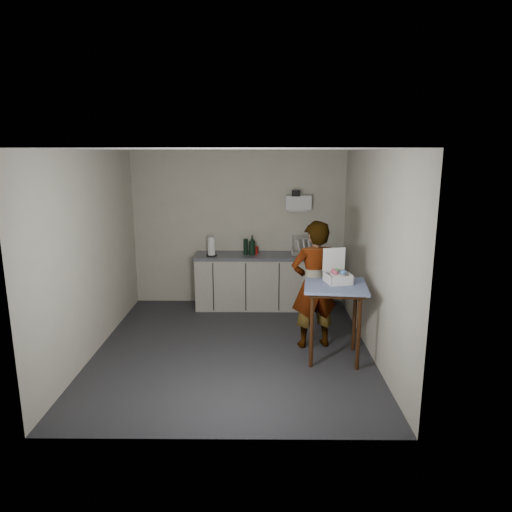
{
  "coord_description": "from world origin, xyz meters",
  "views": [
    {
      "loc": [
        0.35,
        -5.69,
        2.56
      ],
      "look_at": [
        0.3,
        0.45,
        1.17
      ],
      "focal_mm": 32.0,
      "sensor_mm": 36.0,
      "label": 1
    }
  ],
  "objects_px": {
    "kitchen_counter": "(262,282)",
    "dish_rack": "(304,251)",
    "soda_can": "(256,250)",
    "side_table": "(335,294)",
    "standing_man": "(314,285)",
    "soap_bottle": "(252,245)",
    "paper_towel": "(211,247)",
    "dark_bottle": "(246,247)",
    "bakery_box": "(337,275)"
  },
  "relations": [
    {
      "from": "standing_man",
      "to": "soap_bottle",
      "type": "xyz_separation_m",
      "value": [
        -0.84,
        1.58,
        0.21
      ]
    },
    {
      "from": "kitchen_counter",
      "to": "soda_can",
      "type": "xyz_separation_m",
      "value": [
        -0.11,
        0.01,
        0.55
      ]
    },
    {
      "from": "kitchen_counter",
      "to": "bakery_box",
      "type": "height_order",
      "value": "bakery_box"
    },
    {
      "from": "paper_towel",
      "to": "bakery_box",
      "type": "xyz_separation_m",
      "value": [
        1.76,
        -1.79,
        0.01
      ]
    },
    {
      "from": "side_table",
      "to": "soap_bottle",
      "type": "bearing_deg",
      "value": 124.89
    },
    {
      "from": "soap_bottle",
      "to": "side_table",
      "type": "bearing_deg",
      "value": -61.71
    },
    {
      "from": "soap_bottle",
      "to": "bakery_box",
      "type": "relative_size",
      "value": 0.78
    },
    {
      "from": "kitchen_counter",
      "to": "dark_bottle",
      "type": "distance_m",
      "value": 0.67
    },
    {
      "from": "side_table",
      "to": "paper_towel",
      "type": "xyz_separation_m",
      "value": [
        -1.72,
        1.88,
        0.21
      ]
    },
    {
      "from": "soap_bottle",
      "to": "bakery_box",
      "type": "height_order",
      "value": "bakery_box"
    },
    {
      "from": "dish_rack",
      "to": "paper_towel",
      "type": "bearing_deg",
      "value": -176.71
    },
    {
      "from": "paper_towel",
      "to": "side_table",
      "type": "bearing_deg",
      "value": -47.56
    },
    {
      "from": "side_table",
      "to": "dish_rack",
      "type": "distance_m",
      "value": 1.99
    },
    {
      "from": "dark_bottle",
      "to": "bakery_box",
      "type": "distance_m",
      "value": 2.24
    },
    {
      "from": "soap_bottle",
      "to": "dark_bottle",
      "type": "height_order",
      "value": "soap_bottle"
    },
    {
      "from": "standing_man",
      "to": "side_table",
      "type": "bearing_deg",
      "value": 106.65
    },
    {
      "from": "standing_man",
      "to": "dish_rack",
      "type": "distance_m",
      "value": 1.59
    },
    {
      "from": "kitchen_counter",
      "to": "paper_towel",
      "type": "relative_size",
      "value": 7.11
    },
    {
      "from": "kitchen_counter",
      "to": "side_table",
      "type": "bearing_deg",
      "value": -65.93
    },
    {
      "from": "side_table",
      "to": "standing_man",
      "type": "xyz_separation_m",
      "value": [
        -0.22,
        0.39,
        0.01
      ]
    },
    {
      "from": "kitchen_counter",
      "to": "soda_can",
      "type": "distance_m",
      "value": 0.56
    },
    {
      "from": "dark_bottle",
      "to": "bakery_box",
      "type": "xyz_separation_m",
      "value": [
        1.2,
        -1.89,
        0.03
      ]
    },
    {
      "from": "side_table",
      "to": "soap_bottle",
      "type": "relative_size",
      "value": 3.02
    },
    {
      "from": "dark_bottle",
      "to": "dish_rack",
      "type": "height_order",
      "value": "dish_rack"
    },
    {
      "from": "kitchen_counter",
      "to": "paper_towel",
      "type": "distance_m",
      "value": 1.05
    },
    {
      "from": "dark_bottle",
      "to": "paper_towel",
      "type": "distance_m",
      "value": 0.57
    },
    {
      "from": "soda_can",
      "to": "side_table",
      "type": "bearing_deg",
      "value": -63.58
    },
    {
      "from": "standing_man",
      "to": "soap_bottle",
      "type": "height_order",
      "value": "standing_man"
    },
    {
      "from": "standing_man",
      "to": "soda_can",
      "type": "bearing_deg",
      "value": -77.06
    },
    {
      "from": "side_table",
      "to": "dark_bottle",
      "type": "bearing_deg",
      "value": 127.03
    },
    {
      "from": "paper_towel",
      "to": "dish_rack",
      "type": "bearing_deg",
      "value": 3.29
    },
    {
      "from": "dish_rack",
      "to": "kitchen_counter",
      "type": "bearing_deg",
      "value": 178.37
    },
    {
      "from": "side_table",
      "to": "paper_towel",
      "type": "relative_size",
      "value": 3.1
    },
    {
      "from": "soda_can",
      "to": "dish_rack",
      "type": "height_order",
      "value": "dish_rack"
    },
    {
      "from": "standing_man",
      "to": "paper_towel",
      "type": "xyz_separation_m",
      "value": [
        -1.51,
        1.5,
        0.2
      ]
    },
    {
      "from": "side_table",
      "to": "soda_can",
      "type": "distance_m",
      "value": 2.24
    },
    {
      "from": "dark_bottle",
      "to": "standing_man",
      "type": "bearing_deg",
      "value": -59.31
    },
    {
      "from": "kitchen_counter",
      "to": "standing_man",
      "type": "xyz_separation_m",
      "value": [
        0.67,
        -1.61,
        0.43
      ]
    },
    {
      "from": "kitchen_counter",
      "to": "dish_rack",
      "type": "distance_m",
      "value": 0.89
    },
    {
      "from": "paper_towel",
      "to": "dish_rack",
      "type": "distance_m",
      "value": 1.53
    },
    {
      "from": "kitchen_counter",
      "to": "side_table",
      "type": "xyz_separation_m",
      "value": [
        0.89,
        -1.99,
        0.43
      ]
    },
    {
      "from": "soap_bottle",
      "to": "dish_rack",
      "type": "bearing_deg",
      "value": 0.28
    },
    {
      "from": "soap_bottle",
      "to": "paper_towel",
      "type": "relative_size",
      "value": 1.03
    },
    {
      "from": "standing_man",
      "to": "paper_towel",
      "type": "distance_m",
      "value": 2.13
    },
    {
      "from": "soap_bottle",
      "to": "paper_towel",
      "type": "xyz_separation_m",
      "value": [
        -0.66,
        -0.08,
        -0.01
      ]
    },
    {
      "from": "kitchen_counter",
      "to": "dish_rack",
      "type": "height_order",
      "value": "dish_rack"
    },
    {
      "from": "dish_rack",
      "to": "bakery_box",
      "type": "relative_size",
      "value": 1.06
    },
    {
      "from": "soap_bottle",
      "to": "dark_bottle",
      "type": "distance_m",
      "value": 0.11
    },
    {
      "from": "paper_towel",
      "to": "dish_rack",
      "type": "relative_size",
      "value": 0.72
    },
    {
      "from": "soap_bottle",
      "to": "bakery_box",
      "type": "xyz_separation_m",
      "value": [
        1.09,
        -1.88,
        -0.0
      ]
    }
  ]
}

